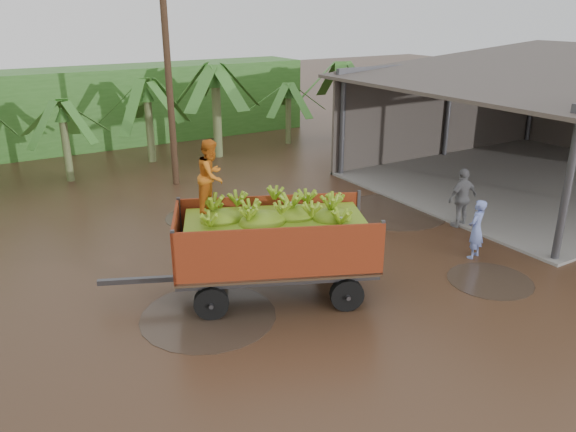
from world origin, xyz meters
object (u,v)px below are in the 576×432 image
object	(u,v)px
man_grey	(462,198)
man_blue	(476,229)
banana_trailer	(274,240)
utility_pole	(169,81)

from	to	relation	value
man_grey	man_blue	bearing A→B (deg)	53.06
man_blue	man_grey	bearing A→B (deg)	-145.76
banana_trailer	man_grey	bearing A→B (deg)	30.52
banana_trailer	utility_pole	world-z (taller)	utility_pole
man_blue	utility_pole	world-z (taller)	utility_pole
utility_pole	man_grey	bearing A→B (deg)	-56.28
banana_trailer	utility_pole	xyz separation A→B (m)	(1.19, 9.41, 2.45)
banana_trailer	man_grey	world-z (taller)	banana_trailer
man_grey	utility_pole	world-z (taller)	utility_pole
man_grey	utility_pole	size ratio (longest dim) A/B	0.24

